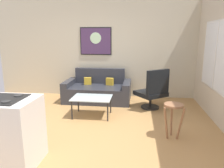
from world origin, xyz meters
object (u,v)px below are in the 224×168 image
armchair (153,91)px  wall_painting (96,41)px  couch (98,91)px  bar_stool (173,112)px  coffee_table (92,99)px

armchair → wall_painting: wall_painting is taller
couch → wall_painting: (-0.14, 0.51, 1.33)m
couch → bar_stool: couch is taller
coffee_table → armchair: size_ratio=0.86×
couch → armchair: size_ratio=1.80×
wall_painting → coffee_table: bearing=-82.3°
couch → coffee_table: 1.18m
couch → wall_painting: wall_painting is taller
wall_painting → couch: bearing=-74.6°
wall_painting → bar_stool: bearing=-54.1°
coffee_table → armchair: bearing=25.1°
couch → armchair: armchair is taller
bar_stool → wall_painting: bearing=125.9°
couch → coffee_table: size_ratio=2.08×
couch → armchair: bearing=-20.1°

